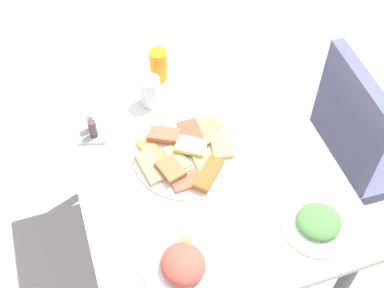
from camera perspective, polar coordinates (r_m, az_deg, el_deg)
The scene contains 12 objects.
ground_plane at distance 2.32m, azimuth 0.34°, elevation -12.03°, with size 6.00×6.00×0.00m, color #AAA3A3.
dining_table at distance 1.75m, azimuth 0.45°, elevation -1.95°, with size 1.11×0.81×0.77m.
dining_chair at distance 2.15m, azimuth 18.59°, elevation 0.23°, with size 0.44×0.44×0.88m.
pide_platter at distance 1.63m, azimuth -0.71°, elevation -1.22°, with size 0.34×0.33×0.04m.
salad_plate_greens at distance 1.54m, azimuth 14.01°, elevation -8.54°, with size 0.22×0.22×0.04m.
salad_plate_rice at distance 1.42m, azimuth -1.00°, elevation -13.41°, with size 0.22×0.22×0.07m.
soda_can at distance 1.85m, azimuth -3.77°, elevation 8.81°, with size 0.07×0.07×0.12m, color orange.
drinking_glass at distance 1.77m, azimuth -4.74°, elevation 5.90°, with size 0.07×0.07×0.11m, color silver.
paper_napkin at distance 1.95m, azimuth 3.02°, elevation 9.04°, with size 0.15×0.15×0.00m, color white.
fork at distance 1.94m, azimuth 2.52°, elevation 9.03°, with size 0.17×0.01×0.01m, color silver.
spoon at distance 1.95m, azimuth 3.53°, elevation 9.24°, with size 0.16×0.01×0.01m, color silver.
condiment_caddy at distance 1.72m, azimuth -11.08°, elevation 1.65°, with size 0.11×0.11×0.08m.
Camera 1 is at (0.99, -0.34, 2.07)m, focal length 47.53 mm.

